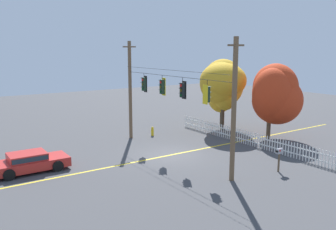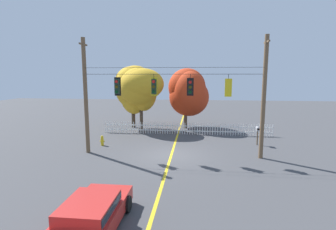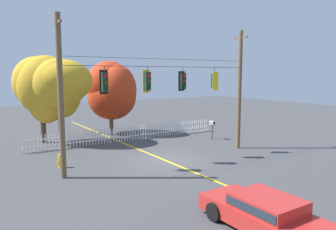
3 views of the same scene
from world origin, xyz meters
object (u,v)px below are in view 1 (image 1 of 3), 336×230
at_px(traffic_signal_northbound_secondary, 162,87).
at_px(roadside_mailbox, 279,153).
at_px(autumn_maple_mid, 222,83).
at_px(autumn_maple_near_fence, 222,84).
at_px(autumn_oak_far_east, 275,95).
at_px(fire_hydrant, 152,131).
at_px(traffic_signal_southbound_primary, 207,94).
at_px(traffic_signal_northbound_primary, 183,90).
at_px(traffic_signal_westbound_side, 144,84).
at_px(parked_car, 29,162).

distance_m(traffic_signal_northbound_secondary, roadside_mailbox, 8.80).
xyz_separation_m(autumn_maple_mid, roadside_mailbox, (9.94, -4.61, -3.05)).
xyz_separation_m(autumn_maple_near_fence, autumn_maple_mid, (0.97, -0.86, 0.19)).
height_order(autumn_oak_far_east, fire_hydrant, autumn_oak_far_east).
bearing_deg(traffic_signal_southbound_primary, traffic_signal_northbound_primary, 179.56).
bearing_deg(traffic_signal_westbound_side, autumn_maple_near_fence, 96.72).
relative_size(traffic_signal_northbound_primary, roadside_mailbox, 0.97).
bearing_deg(roadside_mailbox, traffic_signal_northbound_primary, -147.50).
distance_m(autumn_oak_far_east, parked_car, 18.59).
bearing_deg(parked_car, fire_hydrant, 108.44).
bearing_deg(parked_car, autumn_maple_mid, 95.97).
distance_m(traffic_signal_northbound_primary, fire_hydrant, 8.06).
height_order(traffic_signal_southbound_primary, roadside_mailbox, traffic_signal_southbound_primary).
bearing_deg(traffic_signal_westbound_side, parked_car, -79.16).
height_order(autumn_maple_near_fence, roadside_mailbox, autumn_maple_near_fence).
bearing_deg(traffic_signal_northbound_primary, fire_hydrant, 164.59).
bearing_deg(autumn_maple_near_fence, traffic_signal_southbound_primary, -46.86).
distance_m(traffic_signal_northbound_secondary, autumn_maple_near_fence, 9.41).
bearing_deg(traffic_signal_southbound_primary, autumn_oak_far_east, 106.26).
relative_size(traffic_signal_southbound_primary, parked_car, 0.32).
distance_m(autumn_maple_near_fence, autumn_maple_mid, 1.31).
distance_m(traffic_signal_northbound_primary, autumn_oak_far_east, 9.39).
distance_m(traffic_signal_northbound_secondary, traffic_signal_northbound_primary, 2.34).
relative_size(autumn_oak_far_east, roadside_mailbox, 4.23).
height_order(autumn_maple_mid, autumn_oak_far_east, autumn_maple_mid).
xyz_separation_m(traffic_signal_westbound_side, autumn_oak_far_east, (4.44, 9.33, -0.98)).
height_order(traffic_signal_northbound_primary, parked_car, traffic_signal_northbound_primary).
height_order(traffic_signal_westbound_side, autumn_oak_far_east, autumn_oak_far_east).
bearing_deg(roadside_mailbox, traffic_signal_northbound_secondary, -156.42).
xyz_separation_m(autumn_maple_mid, fire_hydrant, (-1.81, -6.03, -3.83)).
relative_size(traffic_signal_westbound_side, parked_car, 0.33).
xyz_separation_m(parked_car, fire_hydrant, (-3.55, 10.64, -0.23)).
bearing_deg(traffic_signal_northbound_primary, traffic_signal_southbound_primary, -0.44).
bearing_deg(autumn_oak_far_east, fire_hydrant, -130.02).
bearing_deg(traffic_signal_westbound_side, traffic_signal_northbound_primary, -0.01).
bearing_deg(traffic_signal_northbound_secondary, traffic_signal_southbound_primary, -0.23).
bearing_deg(traffic_signal_southbound_primary, autumn_maple_near_fence, 133.14).
xyz_separation_m(autumn_oak_far_east, roadside_mailbox, (5.45, -6.09, -2.41)).
bearing_deg(fire_hydrant, autumn_oak_far_east, 49.98).
xyz_separation_m(traffic_signal_southbound_primary, autumn_maple_mid, (-7.22, 7.88, -0.31)).
relative_size(traffic_signal_southbound_primary, autumn_oak_far_east, 0.23).
xyz_separation_m(traffic_signal_northbound_secondary, autumn_maple_mid, (-2.50, 7.86, -0.35)).
height_order(traffic_signal_northbound_secondary, fire_hydrant, traffic_signal_northbound_secondary).
bearing_deg(traffic_signal_northbound_secondary, roadside_mailbox, 23.58).
height_order(traffic_signal_southbound_primary, autumn_maple_mid, autumn_maple_mid).
relative_size(traffic_signal_southbound_primary, autumn_maple_mid, 0.23).
bearing_deg(traffic_signal_westbound_side, fire_hydrant, 135.44).
relative_size(autumn_maple_near_fence, fire_hydrant, 8.18).
bearing_deg(autumn_oak_far_east, traffic_signal_southbound_primary, -73.74).
distance_m(autumn_oak_far_east, fire_hydrant, 10.30).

